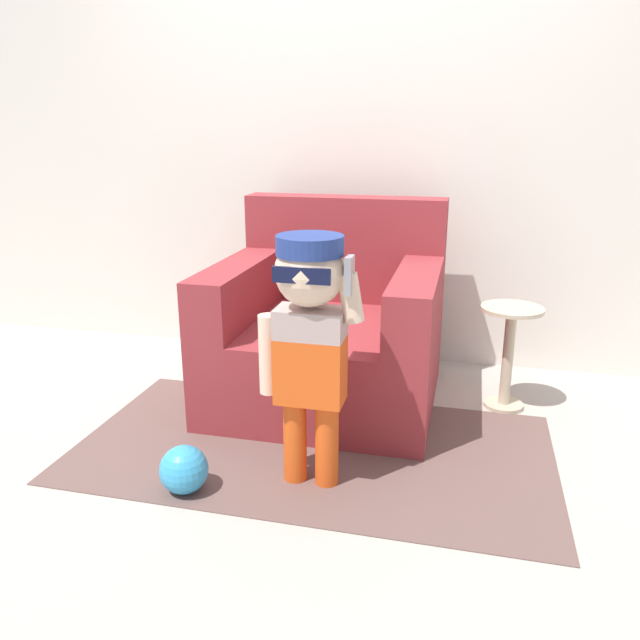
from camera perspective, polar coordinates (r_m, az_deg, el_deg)
The scene contains 7 objects.
ground_plane at distance 3.19m, azimuth -0.48°, elevation -6.80°, with size 10.00×10.00×0.00m, color #ADA89E.
wall_back at distance 3.55m, azimuth 2.19°, elevation 17.26°, with size 10.00×0.05×2.60m.
armchair at distance 3.06m, azimuth 0.90°, elevation -1.12°, with size 1.04×1.01×0.96m.
person_child at distance 2.21m, azimuth -0.95°, elevation -0.35°, with size 0.39×0.29×0.95m.
side_table at distance 3.07m, azimuth 16.87°, elevation -2.44°, with size 0.29×0.29×0.50m.
rug at distance 2.69m, azimuth -0.65°, elevation -11.56°, with size 1.97×1.07×0.01m.
toy_ball at distance 2.42m, azimuth -12.33°, elevation -13.21°, with size 0.18×0.18×0.18m.
Camera 1 is at (0.72, -2.82, 1.30)m, focal length 35.00 mm.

